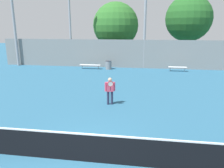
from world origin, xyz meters
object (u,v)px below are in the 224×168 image
object	(u,v)px
light_pole_center_back	(146,0)
trash_bin	(109,65)
tree_green_broad	(189,19)
bench_courtside_far	(178,67)
light_pole_near_left	(69,7)
tree_green_tall	(116,25)
tennis_net	(80,147)
light_pole_far_right	(14,21)
tennis_player	(110,89)
bench_courtside_near	(90,65)

from	to	relation	value
light_pole_center_back	trash_bin	distance (m)	7.47
tree_green_broad	bench_courtside_far	bearing A→B (deg)	-104.93
light_pole_near_left	bench_courtside_far	bearing A→B (deg)	-7.54
bench_courtside_far	tree_green_tall	world-z (taller)	tree_green_tall
tennis_net	light_pole_far_right	size ratio (longest dim) A/B	1.36
light_pole_near_left	tree_green_tall	distance (m)	6.07
tennis_player	trash_bin	world-z (taller)	tennis_player
bench_courtside_far	trash_bin	xyz separation A→B (m)	(-6.93, 0.12, 0.04)
tennis_net	bench_courtside_far	xyz separation A→B (m)	(5.25, 15.92, -0.11)
bench_courtside_near	trash_bin	size ratio (longest dim) A/B	2.46
tree_green_broad	light_pole_center_back	bearing A→B (deg)	-131.30
tennis_net	light_pole_center_back	distance (m)	18.54
tree_green_tall	tennis_net	bearing A→B (deg)	-85.62
light_pole_near_left	tree_green_broad	xyz separation A→B (m)	(13.36, 5.99, -0.98)
tree_green_broad	tennis_net	bearing A→B (deg)	-107.20
bench_courtside_near	light_pole_far_right	distance (m)	9.80
bench_courtside_near	bench_courtside_far	bearing A→B (deg)	0.00
tennis_net	bench_courtside_near	distance (m)	16.33
light_pole_near_left	bench_courtside_near	bearing A→B (deg)	-31.10
tennis_net	tennis_player	bearing A→B (deg)	88.66
light_pole_near_left	tree_green_broad	size ratio (longest dim) A/B	1.26
tennis_net	light_pole_far_right	bearing A→B (deg)	126.06
light_pole_center_back	tree_green_tall	distance (m)	5.69
tennis_net	tennis_player	size ratio (longest dim) A/B	7.46
tennis_net	light_pole_far_right	distance (m)	21.32
bench_courtside_near	trash_bin	xyz separation A→B (m)	(1.94, 0.12, 0.04)
tennis_net	light_pole_near_left	bearing A→B (deg)	109.34
bench_courtside_near	light_pole_center_back	bearing A→B (deg)	14.12
tennis_net	trash_bin	xyz separation A→B (m)	(-1.68, 16.04, -0.07)
tennis_player	light_pole_center_back	world-z (taller)	light_pole_center_back
tennis_player	bench_courtside_near	xyz separation A→B (m)	(-3.75, 10.41, -0.47)
light_pole_center_back	tree_green_broad	distance (m)	8.29
tennis_net	light_pole_far_right	world-z (taller)	light_pole_far_right
tennis_net	tree_green_tall	world-z (taller)	tree_green_tall
light_pole_far_right	trash_bin	size ratio (longest dim) A/B	9.56
bench_courtside_near	trash_bin	bearing A→B (deg)	3.58
tennis_net	bench_courtside_far	size ratio (longest dim) A/B	6.49
light_pole_near_left	tree_green_broad	world-z (taller)	light_pole_near_left
tennis_player	light_pole_center_back	bearing A→B (deg)	66.97
tennis_player	light_pole_near_left	distance (m)	14.49
tennis_player	bench_courtside_far	size ratio (longest dim) A/B	0.87
tennis_net	trash_bin	world-z (taller)	tennis_net
tennis_net	tennis_player	world-z (taller)	tennis_player
tennis_player	tree_green_broad	size ratio (longest dim) A/B	0.19
bench_courtside_far	light_pole_far_right	distance (m)	18.12
tennis_player	trash_bin	xyz separation A→B (m)	(-1.81, 10.53, -0.44)
tennis_net	bench_courtside_near	xyz separation A→B (m)	(-3.62, 15.92, -0.10)
bench_courtside_near	trash_bin	world-z (taller)	trash_bin
bench_courtside_near	tree_green_tall	size ratio (longest dim) A/B	0.30
light_pole_near_left	tennis_player	bearing A→B (deg)	-62.35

